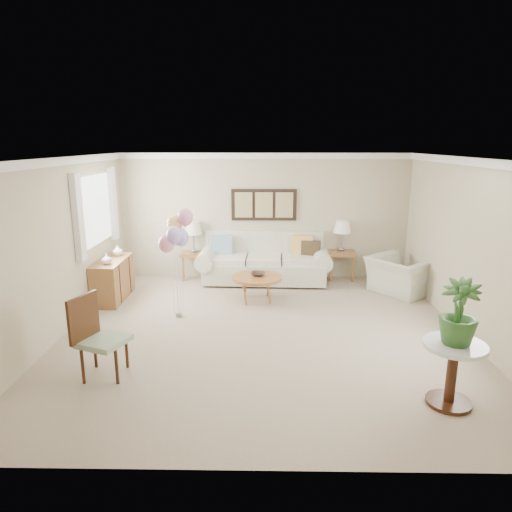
{
  "coord_description": "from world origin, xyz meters",
  "views": [
    {
      "loc": [
        -0.0,
        -6.43,
        2.81
      ],
      "look_at": [
        -0.12,
        0.6,
        1.05
      ],
      "focal_mm": 32.0,
      "sensor_mm": 36.0,
      "label": 1
    }
  ],
  "objects_px": {
    "sofa": "(265,262)",
    "balloon_cluster": "(176,232)",
    "accent_chair": "(97,335)",
    "coffee_table": "(257,278)",
    "armchair": "(400,276)"
  },
  "relations": [
    {
      "from": "accent_chair",
      "to": "balloon_cluster",
      "type": "height_order",
      "value": "balloon_cluster"
    },
    {
      "from": "coffee_table",
      "to": "armchair",
      "type": "height_order",
      "value": "armchair"
    },
    {
      "from": "armchair",
      "to": "balloon_cluster",
      "type": "bearing_deg",
      "value": 71.06
    },
    {
      "from": "sofa",
      "to": "balloon_cluster",
      "type": "distance_m",
      "value": 2.69
    },
    {
      "from": "sofa",
      "to": "accent_chair",
      "type": "xyz_separation_m",
      "value": [
        -2.04,
        -4.01,
        0.14
      ]
    },
    {
      "from": "balloon_cluster",
      "to": "coffee_table",
      "type": "bearing_deg",
      "value": 32.73
    },
    {
      "from": "coffee_table",
      "to": "armchair",
      "type": "bearing_deg",
      "value": 9.92
    },
    {
      "from": "armchair",
      "to": "accent_chair",
      "type": "xyz_separation_m",
      "value": [
        -4.62,
        -3.26,
        0.19
      ]
    },
    {
      "from": "armchair",
      "to": "balloon_cluster",
      "type": "relative_size",
      "value": 0.6
    },
    {
      "from": "armchair",
      "to": "accent_chair",
      "type": "distance_m",
      "value": 5.65
    },
    {
      "from": "accent_chair",
      "to": "balloon_cluster",
      "type": "distance_m",
      "value": 2.25
    },
    {
      "from": "accent_chair",
      "to": "coffee_table",
      "type": "bearing_deg",
      "value": 55.63
    },
    {
      "from": "coffee_table",
      "to": "accent_chair",
      "type": "bearing_deg",
      "value": -124.37
    },
    {
      "from": "sofa",
      "to": "coffee_table",
      "type": "distance_m",
      "value": 1.23
    },
    {
      "from": "balloon_cluster",
      "to": "accent_chair",
      "type": "bearing_deg",
      "value": -107.86
    }
  ]
}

